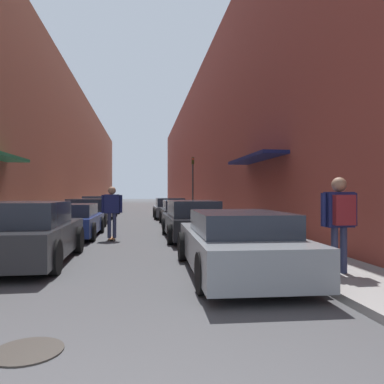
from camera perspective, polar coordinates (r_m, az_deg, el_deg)
ground at (r=29.04m, az=-8.40°, el=-3.30°), size 149.15×149.15×0.00m
curb_strip_left at (r=36.10m, az=-14.88°, el=-2.59°), size 1.80×67.80×0.12m
curb_strip_right at (r=36.00m, az=-1.58°, el=-2.60°), size 1.80×67.80×0.12m
building_row_left at (r=36.75m, az=-19.39°, el=5.97°), size 4.90×67.80×11.03m
building_row_right at (r=36.64m, az=2.97°, el=6.62°), size 4.90×67.80×11.83m
parked_car_left_0 at (r=9.19m, az=-23.96°, el=-5.85°), size 2.00×4.43×1.39m
parked_car_left_1 at (r=14.13m, az=-18.05°, el=-4.20°), size 2.07×4.40×1.20m
parked_car_left_2 at (r=19.44m, az=-15.64°, el=-2.99°), size 2.07×4.30×1.30m
parked_car_left_3 at (r=24.50m, az=-13.97°, el=-2.30°), size 2.08×4.42×1.39m
parked_car_left_4 at (r=30.21m, az=-12.57°, el=-1.99°), size 1.87×4.83×1.27m
parked_car_right_0 at (r=7.46m, az=6.82°, el=-7.69°), size 1.99×4.81×1.22m
parked_car_right_1 at (r=13.02m, az=-0.00°, el=-4.35°), size 1.89×4.71×1.32m
parked_car_right_2 at (r=18.91m, az=-2.01°, el=-3.14°), size 1.85×3.99×1.23m
parked_car_right_3 at (r=23.63m, az=-3.42°, el=-2.52°), size 2.03×4.06×1.27m
skateboarder at (r=12.89m, az=-12.11°, el=-2.25°), size 0.69×0.78×1.80m
manhole_cover at (r=4.35m, az=-23.80°, el=-21.31°), size 0.70×0.70×0.02m
traffic_light at (r=24.59m, az=0.12°, el=1.86°), size 0.16×0.22×3.82m
pedestrian at (r=7.31m, az=21.62°, el=-3.04°), size 0.70×0.38×1.75m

